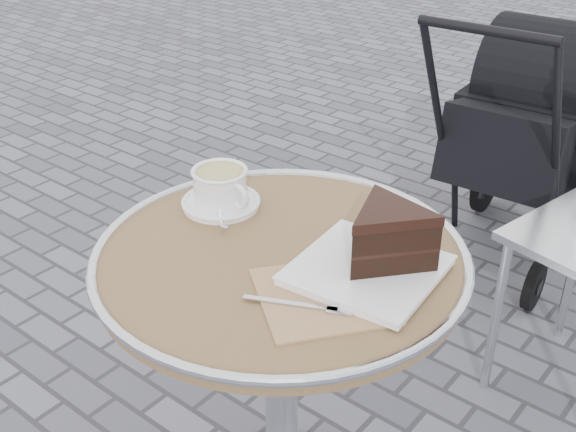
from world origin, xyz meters
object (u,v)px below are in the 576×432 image
Objects in this scene: cafe_table at (281,323)px; cappuccino_set at (221,190)px; baby_stroller at (527,141)px; cake_plate_set at (382,244)px.

cappuccino_set is at bearing 163.00° from cafe_table.
cappuccino_set is 1.46m from baby_stroller.
baby_stroller reaches higher than cake_plate_set.
baby_stroller reaches higher than cafe_table.
cafe_table is at bearing -90.63° from baby_stroller.
cafe_table is 4.36× the size of cappuccino_set.
cafe_table is at bearing -166.14° from cake_plate_set.
cake_plate_set is (0.40, -0.00, 0.02)m from cappuccino_set.
baby_stroller is (0.13, 1.42, -0.33)m from cappuccino_set.
cake_plate_set reaches higher than cappuccino_set.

